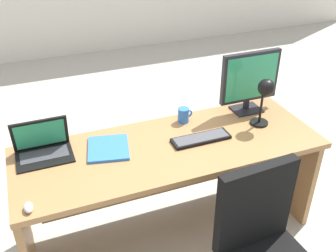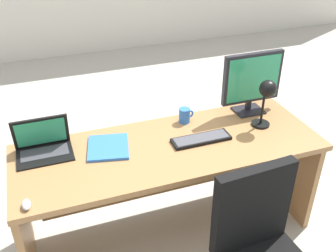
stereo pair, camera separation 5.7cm
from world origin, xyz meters
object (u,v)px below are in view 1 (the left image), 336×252
(monitor, at_px, (250,79))
(mouse, at_px, (28,207))
(desk_lamp, at_px, (265,93))
(keyboard, at_px, (201,138))
(coffee_mug, at_px, (184,115))
(desk, at_px, (167,167))
(book, at_px, (108,148))
(laptop, at_px, (42,144))

(monitor, relative_size, mouse, 5.56)
(monitor, relative_size, desk_lamp, 1.30)
(mouse, bearing_deg, desk_lamp, 10.32)
(mouse, distance_m, desk_lamp, 1.54)
(desk_lamp, bearing_deg, keyboard, -178.14)
(coffee_mug, bearing_deg, desk, -135.79)
(mouse, bearing_deg, book, 37.18)
(book, bearing_deg, desk_lamp, -5.45)
(desk, bearing_deg, desk_lamp, -4.18)
(keyboard, height_order, coffee_mug, coffee_mug)
(desk_lamp, bearing_deg, coffee_mug, 152.92)
(mouse, xyz_separation_m, book, (0.49, 0.37, -0.01))
(desk_lamp, distance_m, coffee_mug, 0.55)
(monitor, relative_size, keyboard, 1.16)
(keyboard, bearing_deg, laptop, 167.10)
(laptop, relative_size, coffee_mug, 3.14)
(keyboard, bearing_deg, coffee_mug, 92.40)
(laptop, distance_m, book, 0.38)
(desk_lamp, xyz_separation_m, coffee_mug, (-0.46, 0.23, -0.19))
(desk, bearing_deg, book, 172.27)
(keyboard, xyz_separation_m, coffee_mug, (-0.01, 0.25, 0.04))
(monitor, xyz_separation_m, keyboard, (-0.47, -0.23, -0.23))
(monitor, bearing_deg, coffee_mug, 178.06)
(desk, distance_m, laptop, 0.79)
(monitor, bearing_deg, laptop, -179.18)
(coffee_mug, bearing_deg, desk_lamp, -27.08)
(desk, height_order, desk_lamp, desk_lamp)
(mouse, height_order, coffee_mug, coffee_mug)
(desk, height_order, book, book)
(book, bearing_deg, keyboard, -11.15)
(desk, xyz_separation_m, keyboard, (0.20, -0.06, 0.21))
(desk, bearing_deg, monitor, 14.27)
(mouse, relative_size, desk_lamp, 0.23)
(desk, xyz_separation_m, book, (-0.36, 0.05, 0.21))
(desk_lamp, distance_m, book, 1.04)
(keyboard, height_order, mouse, mouse)
(keyboard, relative_size, desk_lamp, 1.12)
(mouse, distance_m, book, 0.61)
(desk, height_order, mouse, mouse)
(laptop, relative_size, keyboard, 0.86)
(keyboard, bearing_deg, monitor, 26.41)
(keyboard, xyz_separation_m, desk_lamp, (0.45, 0.01, 0.23))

